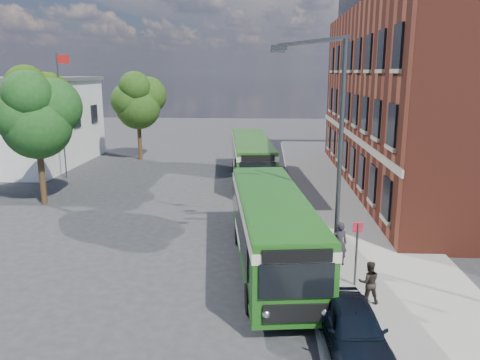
# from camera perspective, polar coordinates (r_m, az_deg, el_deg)

# --- Properties ---
(ground) EXTENTS (120.00, 120.00, 0.00)m
(ground) POSITION_cam_1_polar(r_m,az_deg,el_deg) (21.67, -3.15, -7.83)
(ground) COLOR #2B2B2D
(ground) RESTS_ON ground
(pavement) EXTENTS (6.00, 48.00, 0.15)m
(pavement) POSITION_cam_1_polar(r_m,az_deg,el_deg) (29.50, 12.28, -2.28)
(pavement) COLOR gray
(pavement) RESTS_ON ground
(kerb_line) EXTENTS (0.12, 48.00, 0.01)m
(kerb_line) POSITION_cam_1_polar(r_m,az_deg,el_deg) (29.20, 6.35, -2.36)
(kerb_line) COLOR beige
(kerb_line) RESTS_ON ground
(brick_office) EXTENTS (12.10, 26.00, 14.20)m
(brick_office) POSITION_cam_1_polar(r_m,az_deg,el_deg) (34.17, 23.68, 10.71)
(brick_office) COLOR maroon
(brick_office) RESTS_ON ground
(white_building) EXTENTS (9.40, 13.40, 7.30)m
(white_building) POSITION_cam_1_polar(r_m,az_deg,el_deg) (43.40, -24.83, 6.48)
(white_building) COLOR silver
(white_building) RESTS_ON ground
(flagpole) EXTENTS (0.95, 0.10, 9.00)m
(flagpole) POSITION_cam_1_polar(r_m,az_deg,el_deg) (36.38, -20.90, 7.81)
(flagpole) COLOR #383A3D
(flagpole) RESTS_ON ground
(street_lamp) EXTENTS (2.96, 2.38, 9.00)m
(street_lamp) POSITION_cam_1_polar(r_m,az_deg,el_deg) (18.52, 11.02, 3.72)
(street_lamp) COLOR #383A3D
(street_lamp) RESTS_ON ground
(bus_stop_sign) EXTENTS (0.35, 0.08, 2.52)m
(bus_stop_sign) POSITION_cam_1_polar(r_m,az_deg,el_deg) (17.39, 14.02, -8.27)
(bus_stop_sign) COLOR #383A3D
(bus_stop_sign) RESTS_ON ground
(bus_front) EXTENTS (3.87, 11.32, 3.02)m
(bus_front) POSITION_cam_1_polar(r_m,az_deg,el_deg) (18.69, 3.87, -5.32)
(bus_front) COLOR #1D5516
(bus_front) RESTS_ON ground
(bus_rear) EXTENTS (3.72, 12.62, 3.02)m
(bus_rear) POSITION_cam_1_polar(r_m,az_deg,el_deg) (34.11, 1.41, 3.10)
(bus_rear) COLOR #265E1B
(bus_rear) RESTS_ON ground
(parked_car) EXTENTS (1.83, 4.08, 1.36)m
(parked_car) POSITION_cam_1_polar(r_m,az_deg,el_deg) (13.87, 13.66, -17.09)
(parked_car) COLOR black
(parked_car) RESTS_ON pavement
(pedestrian_a) EXTENTS (0.72, 0.54, 1.80)m
(pedestrian_a) POSITION_cam_1_polar(r_m,az_deg,el_deg) (19.18, 11.99, -7.58)
(pedestrian_a) COLOR black
(pedestrian_a) RESTS_ON pavement
(pedestrian_b) EXTENTS (0.73, 0.57, 1.47)m
(pedestrian_b) POSITION_cam_1_polar(r_m,az_deg,el_deg) (16.50, 15.43, -11.91)
(pedestrian_b) COLOR black
(pedestrian_b) RESTS_ON pavement
(tree_left) EXTENTS (4.65, 4.42, 7.84)m
(tree_left) POSITION_cam_1_polar(r_m,az_deg,el_deg) (29.54, -23.54, 7.32)
(tree_left) COLOR #3C2915
(tree_left) RESTS_ON ground
(tree_mid) EXTENTS (4.87, 4.63, 8.22)m
(tree_mid) POSITION_cam_1_polar(r_m,az_deg,el_deg) (36.79, -23.86, 8.61)
(tree_mid) COLOR #3C2915
(tree_mid) RESTS_ON ground
(tree_right) EXTENTS (4.62, 4.39, 7.80)m
(tree_right) POSITION_cam_1_polar(r_m,az_deg,el_deg) (42.68, -12.30, 9.48)
(tree_right) COLOR #3C2915
(tree_right) RESTS_ON ground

